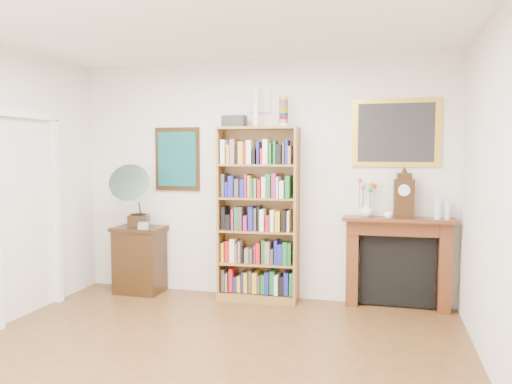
{
  "coord_description": "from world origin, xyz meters",
  "views": [
    {
      "loc": [
        1.44,
        -3.26,
        1.73
      ],
      "look_at": [
        0.18,
        1.6,
        1.33
      ],
      "focal_mm": 35.0,
      "sensor_mm": 36.0,
      "label": 1
    }
  ],
  "objects_px": {
    "fireplace": "(397,256)",
    "flower_vase": "(366,210)",
    "mantel_clock": "(404,196)",
    "gramophone": "(133,192)",
    "cd_stack": "(144,226)",
    "bottle_left": "(438,208)",
    "side_cabinet": "(140,260)",
    "bottle_right": "(447,210)",
    "teacup": "(388,215)",
    "bookshelf": "(258,204)"
  },
  "relations": [
    {
      "from": "cd_stack",
      "to": "bottle_right",
      "type": "distance_m",
      "value": 3.45
    },
    {
      "from": "side_cabinet",
      "to": "teacup",
      "type": "distance_m",
      "value": 3.03
    },
    {
      "from": "flower_vase",
      "to": "teacup",
      "type": "height_order",
      "value": "flower_vase"
    },
    {
      "from": "mantel_clock",
      "to": "gramophone",
      "type": "bearing_deg",
      "value": 178.08
    },
    {
      "from": "bottle_left",
      "to": "side_cabinet",
      "type": "bearing_deg",
      "value": -178.53
    },
    {
      "from": "mantel_clock",
      "to": "teacup",
      "type": "xyz_separation_m",
      "value": [
        -0.16,
        -0.07,
        -0.2
      ]
    },
    {
      "from": "bookshelf",
      "to": "teacup",
      "type": "relative_size",
      "value": 26.12
    },
    {
      "from": "gramophone",
      "to": "flower_vase",
      "type": "height_order",
      "value": "gramophone"
    },
    {
      "from": "side_cabinet",
      "to": "flower_vase",
      "type": "xyz_separation_m",
      "value": [
        2.73,
        0.11,
        0.69
      ]
    },
    {
      "from": "gramophone",
      "to": "bottle_right",
      "type": "xyz_separation_m",
      "value": [
        3.59,
        0.21,
        -0.14
      ]
    },
    {
      "from": "bookshelf",
      "to": "mantel_clock",
      "type": "distance_m",
      "value": 1.63
    },
    {
      "from": "fireplace",
      "to": "flower_vase",
      "type": "distance_m",
      "value": 0.61
    },
    {
      "from": "flower_vase",
      "to": "bottle_left",
      "type": "xyz_separation_m",
      "value": [
        0.75,
        -0.03,
        0.04
      ]
    },
    {
      "from": "fireplace",
      "to": "flower_vase",
      "type": "relative_size",
      "value": 7.8
    },
    {
      "from": "fireplace",
      "to": "bottle_left",
      "type": "relative_size",
      "value": 5.06
    },
    {
      "from": "gramophone",
      "to": "mantel_clock",
      "type": "height_order",
      "value": "gramophone"
    },
    {
      "from": "teacup",
      "to": "bottle_right",
      "type": "relative_size",
      "value": 0.45
    },
    {
      "from": "bottle_right",
      "to": "bottle_left",
      "type": "bearing_deg",
      "value": -169.59
    },
    {
      "from": "bottle_right",
      "to": "bookshelf",
      "type": "bearing_deg",
      "value": -178.47
    },
    {
      "from": "cd_stack",
      "to": "bottle_left",
      "type": "height_order",
      "value": "bottle_left"
    },
    {
      "from": "cd_stack",
      "to": "flower_vase",
      "type": "bearing_deg",
      "value": 5.89
    },
    {
      "from": "gramophone",
      "to": "flower_vase",
      "type": "distance_m",
      "value": 2.76
    },
    {
      "from": "fireplace",
      "to": "bottle_left",
      "type": "height_order",
      "value": "bottle_left"
    },
    {
      "from": "side_cabinet",
      "to": "bottle_left",
      "type": "height_order",
      "value": "bottle_left"
    },
    {
      "from": "side_cabinet",
      "to": "cd_stack",
      "type": "xyz_separation_m",
      "value": [
        0.14,
        -0.15,
        0.45
      ]
    },
    {
      "from": "side_cabinet",
      "to": "flower_vase",
      "type": "height_order",
      "value": "flower_vase"
    },
    {
      "from": "mantel_clock",
      "to": "bottle_right",
      "type": "bearing_deg",
      "value": -3.97
    },
    {
      "from": "gramophone",
      "to": "bottle_left",
      "type": "height_order",
      "value": "gramophone"
    },
    {
      "from": "bookshelf",
      "to": "cd_stack",
      "type": "distance_m",
      "value": 1.4
    },
    {
      "from": "cd_stack",
      "to": "mantel_clock",
      "type": "relative_size",
      "value": 0.24
    },
    {
      "from": "bookshelf",
      "to": "mantel_clock",
      "type": "bearing_deg",
      "value": -2.04
    },
    {
      "from": "cd_stack",
      "to": "bottle_left",
      "type": "bearing_deg",
      "value": 4.14
    },
    {
      "from": "bottle_left",
      "to": "bookshelf",
      "type": "bearing_deg",
      "value": -178.91
    },
    {
      "from": "bookshelf",
      "to": "cd_stack",
      "type": "height_order",
      "value": "bookshelf"
    },
    {
      "from": "fireplace",
      "to": "gramophone",
      "type": "xyz_separation_m",
      "value": [
        -3.09,
        -0.25,
        0.66
      ]
    },
    {
      "from": "side_cabinet",
      "to": "bottle_right",
      "type": "bearing_deg",
      "value": 2.54
    },
    {
      "from": "flower_vase",
      "to": "side_cabinet",
      "type": "bearing_deg",
      "value": -177.6
    },
    {
      "from": "bookshelf",
      "to": "side_cabinet",
      "type": "bearing_deg",
      "value": 178.4
    },
    {
      "from": "side_cabinet",
      "to": "bottle_right",
      "type": "distance_m",
      "value": 3.64
    },
    {
      "from": "cd_stack",
      "to": "teacup",
      "type": "bearing_deg",
      "value": 3.5
    },
    {
      "from": "side_cabinet",
      "to": "fireplace",
      "type": "relative_size",
      "value": 0.68
    },
    {
      "from": "bookshelf",
      "to": "bottle_left",
      "type": "bearing_deg",
      "value": -2.48
    },
    {
      "from": "cd_stack",
      "to": "teacup",
      "type": "xyz_separation_m",
      "value": [
        2.82,
        0.17,
        0.19
      ]
    },
    {
      "from": "flower_vase",
      "to": "bookshelf",
      "type": "bearing_deg",
      "value": -177.09
    },
    {
      "from": "gramophone",
      "to": "bottle_left",
      "type": "relative_size",
      "value": 3.22
    },
    {
      "from": "cd_stack",
      "to": "side_cabinet",
      "type": "bearing_deg",
      "value": 132.41
    },
    {
      "from": "teacup",
      "to": "bottle_left",
      "type": "bearing_deg",
      "value": 7.68
    },
    {
      "from": "flower_vase",
      "to": "teacup",
      "type": "xyz_separation_m",
      "value": [
        0.23,
        -0.09,
        -0.04
      ]
    },
    {
      "from": "teacup",
      "to": "fireplace",
      "type": "bearing_deg",
      "value": 49.5
    },
    {
      "from": "side_cabinet",
      "to": "fireplace",
      "type": "bearing_deg",
      "value": 3.57
    }
  ]
}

